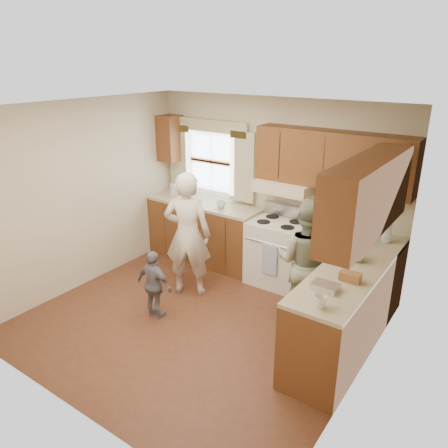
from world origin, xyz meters
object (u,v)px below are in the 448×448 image
Objects in this scene: stove at (279,251)px; woman_right at (306,262)px; child at (154,285)px; woman_left at (188,235)px.

woman_right reaches higher than stove.
child is (-0.79, -1.65, -0.03)m from stove.
child is at bearing -115.58° from stove.
child is (0.05, -0.71, -0.40)m from woman_left.
stove is 0.70× the size of woman_right.
woman_right is at bearing 163.77° from woman_left.
woman_left is 1.93× the size of child.
child is (-1.49, -0.98, -0.33)m from woman_right.
woman_right is at bearing -43.75° from stove.
woman_right is 1.77× the size of child.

